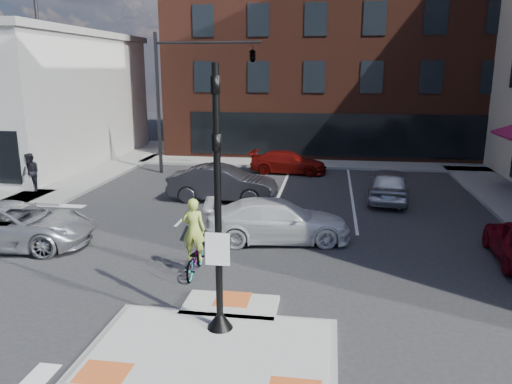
% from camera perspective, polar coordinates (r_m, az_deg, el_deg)
% --- Properties ---
extents(ground, '(120.00, 120.00, 0.00)m').
position_cam_1_polar(ground, '(11.79, -4.55, -16.62)').
color(ground, '#28282B').
rests_on(ground, ground).
extents(refuge_island, '(5.40, 4.65, 0.13)m').
position_cam_1_polar(refuge_island, '(11.54, -4.86, -17.05)').
color(refuge_island, gray).
rests_on(refuge_island, ground).
extents(sidewalk_n, '(26.00, 3.00, 0.15)m').
position_cam_1_polar(sidewalk_n, '(32.42, 9.51, 3.18)').
color(sidewalk_n, gray).
rests_on(sidewalk_n, ground).
extents(building_n, '(24.40, 18.40, 15.50)m').
position_cam_1_polar(building_n, '(41.91, 9.78, 16.15)').
color(building_n, '#4F2318').
rests_on(building_n, ground).
extents(building_far_left, '(10.00, 12.00, 10.00)m').
position_cam_1_polar(building_far_left, '(62.21, 2.74, 12.93)').
color(building_far_left, slate).
rests_on(building_far_left, ground).
extents(building_far_right, '(12.00, 12.00, 12.00)m').
position_cam_1_polar(building_far_right, '(64.22, 14.89, 13.42)').
color(building_far_right, brown).
rests_on(building_far_right, ground).
extents(signal_pole, '(0.60, 0.60, 5.98)m').
position_cam_1_polar(signal_pole, '(11.15, -4.32, -5.10)').
color(signal_pole, black).
rests_on(signal_pole, refuge_island).
extents(mast_arm_signal, '(6.10, 2.24, 8.00)m').
position_cam_1_polar(mast_arm_signal, '(28.49, -3.42, 14.30)').
color(mast_arm_signal, black).
rests_on(mast_arm_signal, ground).
extents(silver_suv, '(5.84, 3.26, 1.54)m').
position_cam_1_polar(silver_suv, '(19.07, -26.17, -3.44)').
color(silver_suv, '#AEB0B5').
rests_on(silver_suv, ground).
extents(white_pickup, '(5.41, 2.88, 1.49)m').
position_cam_1_polar(white_pickup, '(17.76, 2.44, -3.27)').
color(white_pickup, white).
rests_on(white_pickup, ground).
extents(bg_car_dark, '(5.03, 1.86, 1.64)m').
position_cam_1_polar(bg_car_dark, '(23.20, -3.82, 0.99)').
color(bg_car_dark, '#2A292F').
rests_on(bg_car_dark, ground).
extents(bg_car_silver, '(2.29, 4.70, 1.54)m').
position_cam_1_polar(bg_car_silver, '(23.97, 14.92, 0.85)').
color(bg_car_silver, silver).
rests_on(bg_car_silver, ground).
extents(bg_car_red, '(4.62, 2.20, 1.30)m').
position_cam_1_polar(bg_car_red, '(29.47, 3.71, 3.42)').
color(bg_car_red, maroon).
rests_on(bg_car_red, ground).
extents(cyclist, '(0.71, 1.90, 2.35)m').
position_cam_1_polar(cyclist, '(15.00, -7.08, -6.47)').
color(cyclist, '#3F3F44').
rests_on(cyclist, ground).
extents(pedestrian_a, '(1.10, 0.97, 1.89)m').
position_cam_1_polar(pedestrian_a, '(26.64, -24.34, 2.05)').
color(pedestrian_a, black).
rests_on(pedestrian_a, sidewalk_nw).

